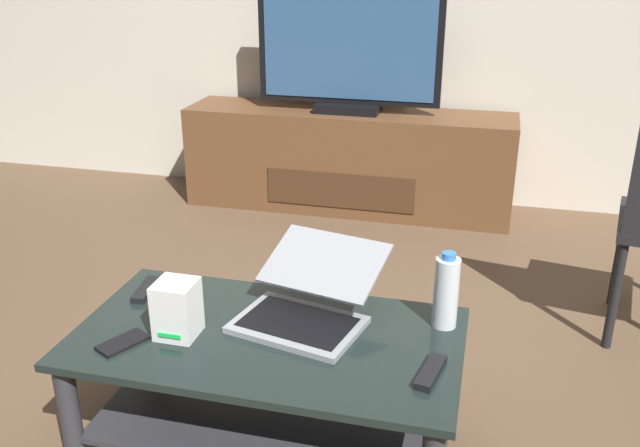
% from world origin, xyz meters
% --- Properties ---
extents(ground_plane, '(7.68, 7.68, 0.00)m').
position_xyz_m(ground_plane, '(0.00, 0.00, 0.00)').
color(ground_plane, brown).
extents(coffee_table, '(1.11, 0.60, 0.41)m').
position_xyz_m(coffee_table, '(-0.05, -0.11, 0.28)').
color(coffee_table, black).
rests_on(coffee_table, ground).
extents(media_cabinet, '(1.87, 0.43, 0.57)m').
position_xyz_m(media_cabinet, '(-0.27, 2.02, 0.29)').
color(media_cabinet, brown).
rests_on(media_cabinet, ground).
extents(television, '(1.02, 0.20, 0.66)m').
position_xyz_m(television, '(-0.27, 2.00, 0.89)').
color(television, black).
rests_on(television, media_cabinet).
extents(laptop, '(0.44, 0.49, 0.19)m').
position_xyz_m(laptop, '(0.04, 0.01, 0.47)').
color(laptop, gray).
rests_on(laptop, coffee_table).
extents(router_box, '(0.11, 0.12, 0.17)m').
position_xyz_m(router_box, '(-0.29, -0.18, 0.49)').
color(router_box, white).
rests_on(router_box, coffee_table).
extents(water_bottle_near, '(0.07, 0.07, 0.23)m').
position_xyz_m(water_bottle_near, '(0.44, 0.07, 0.52)').
color(water_bottle_near, silver).
rests_on(water_bottle_near, coffee_table).
extents(cell_phone, '(0.13, 0.16, 0.01)m').
position_xyz_m(cell_phone, '(-0.42, -0.26, 0.41)').
color(cell_phone, black).
rests_on(cell_phone, coffee_table).
extents(tv_remote, '(0.07, 0.16, 0.02)m').
position_xyz_m(tv_remote, '(-0.51, 0.03, 0.42)').
color(tv_remote, black).
rests_on(tv_remote, coffee_table).
extents(soundbar_remote, '(0.07, 0.17, 0.02)m').
position_xyz_m(soundbar_remote, '(0.43, -0.20, 0.42)').
color(soundbar_remote, black).
rests_on(soundbar_remote, coffee_table).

